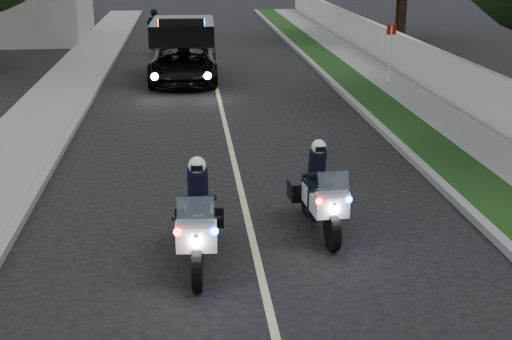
{
  "coord_description": "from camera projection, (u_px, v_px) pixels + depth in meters",
  "views": [
    {
      "loc": [
        -1.03,
        -10.17,
        4.82
      ],
      "look_at": [
        0.14,
        1.17,
        1.0
      ],
      "focal_mm": 48.05,
      "sensor_mm": 36.0,
      "label": 1
    }
  ],
  "objects": [
    {
      "name": "police_moto_right",
      "position": [
        318.0,
        230.0,
        12.01
      ],
      "size": [
        0.82,
        1.96,
        1.62
      ],
      "primitive_type": null,
      "rotation": [
        0.0,
        0.0,
        0.08
      ],
      "color": "silver",
      "rests_on": "ground"
    },
    {
      "name": "sidewalk_left",
      "position": [
        45.0,
        111.0,
        20.12
      ],
      "size": [
        2.0,
        60.0,
        0.16
      ],
      "primitive_type": "cube",
      "color": "gray",
      "rests_on": "ground"
    },
    {
      "name": "police_suv",
      "position": [
        184.0,
        81.0,
        24.86
      ],
      "size": [
        2.51,
        5.2,
        2.5
      ],
      "primitive_type": "imported",
      "rotation": [
        0.0,
        0.0,
        -0.03
      ],
      "color": "black",
      "rests_on": "ground"
    },
    {
      "name": "grass_verge",
      "position": [
        377.0,
        103.0,
        21.09
      ],
      "size": [
        1.2,
        60.0,
        0.16
      ],
      "primitive_type": "cube",
      "color": "#193814",
      "rests_on": "ground"
    },
    {
      "name": "police_moto_left",
      "position": [
        200.0,
        263.0,
        10.78
      ],
      "size": [
        0.81,
        2.06,
        1.72
      ],
      "primitive_type": null,
      "rotation": [
        0.0,
        0.0,
        -0.05
      ],
      "color": "silver",
      "rests_on": "ground"
    },
    {
      "name": "sidewalk_right",
      "position": [
        418.0,
        102.0,
        21.22
      ],
      "size": [
        1.4,
        60.0,
        0.16
      ],
      "primitive_type": "cube",
      "color": "gray",
      "rests_on": "ground"
    },
    {
      "name": "ground",
      "position": [
        255.0,
        251.0,
        11.22
      ],
      "size": [
        120.0,
        120.0,
        0.0
      ],
      "primitive_type": "plane",
      "color": "black",
      "rests_on": "ground"
    },
    {
      "name": "property_wall",
      "position": [
        451.0,
        80.0,
        21.1
      ],
      "size": [
        0.22,
        60.0,
        1.5
      ],
      "primitive_type": "cube",
      "color": "beige",
      "rests_on": "ground"
    },
    {
      "name": "sign_post",
      "position": [
        388.0,
        86.0,
        23.97
      ],
      "size": [
        0.35,
        0.35,
        2.19
      ],
      "primitive_type": null,
      "rotation": [
        0.0,
        0.0,
        0.01
      ],
      "color": "#B20C1C",
      "rests_on": "ground"
    },
    {
      "name": "tree_right_e",
      "position": [
        398.0,
        36.0,
        36.45
      ],
      "size": [
        6.06,
        6.06,
        8.71
      ],
      "primitive_type": null,
      "rotation": [
        0.0,
        0.0,
        -0.17
      ],
      "color": "black",
      "rests_on": "ground"
    },
    {
      "name": "bicycle",
      "position": [
        156.0,
        55.0,
        30.57
      ],
      "size": [
        0.68,
        1.66,
        0.85
      ],
      "primitive_type": "imported",
      "rotation": [
        0.0,
        0.0,
        0.07
      ],
      "color": "black",
      "rests_on": "ground"
    },
    {
      "name": "tree_left_far",
      "position": [
        12.0,
        41.0,
        34.74
      ],
      "size": [
        5.7,
        5.7,
        9.48
      ],
      "primitive_type": null,
      "rotation": [
        0.0,
        0.0,
        -0.0
      ],
      "color": "black",
      "rests_on": "ground"
    },
    {
      "name": "curb_right",
      "position": [
        355.0,
        104.0,
        21.03
      ],
      "size": [
        0.2,
        60.0,
        0.15
      ],
      "primitive_type": "cube",
      "color": "gray",
      "rests_on": "ground"
    },
    {
      "name": "cyclist",
      "position": [
        156.0,
        55.0,
        30.57
      ],
      "size": [
        0.71,
        0.52,
        1.82
      ],
      "primitive_type": "imported",
      "rotation": [
        0.0,
        0.0,
        3.02
      ],
      "color": "black",
      "rests_on": "ground"
    },
    {
      "name": "lane_marking",
      "position": [
        222.0,
        109.0,
        20.65
      ],
      "size": [
        0.12,
        50.0,
        0.01
      ],
      "primitive_type": "cube",
      "color": "#BFB78C",
      "rests_on": "ground"
    },
    {
      "name": "tree_right_d",
      "position": [
        401.0,
        43.0,
        34.21
      ],
      "size": [
        9.42,
        9.42,
        12.37
      ],
      "primitive_type": null,
      "rotation": [
        0.0,
        0.0,
        -0.33
      ],
      "color": "#193712",
      "rests_on": "ground"
    },
    {
      "name": "curb_left",
      "position": [
        83.0,
        110.0,
        20.23
      ],
      "size": [
        0.2,
        60.0,
        0.15
      ],
      "primitive_type": "cube",
      "color": "gray",
      "rests_on": "ground"
    }
  ]
}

